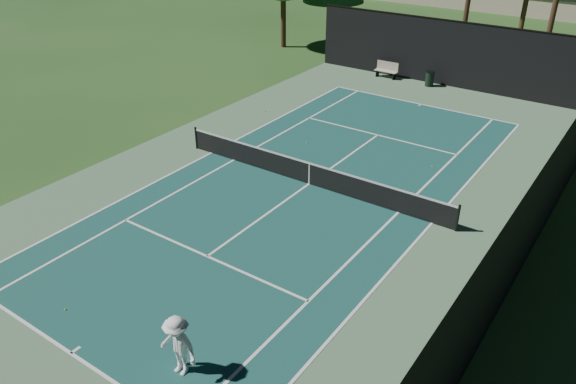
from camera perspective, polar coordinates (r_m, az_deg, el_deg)
name	(u,v)px	position (r m, az deg, el deg)	size (l,w,h in m)	color
ground	(309,184)	(23.76, 2.14, 0.79)	(160.00, 160.00, 0.00)	#254B1C
apron_slab	(309,184)	(23.76, 2.14, 0.80)	(18.00, 32.00, 0.01)	#547856
court_surface	(309,184)	(23.75, 2.14, 0.82)	(10.97, 23.77, 0.01)	#174C45
court_lines	(309,184)	(23.75, 2.14, 0.83)	(11.07, 23.87, 0.01)	white
tennis_net	(309,173)	(23.50, 2.17, 1.99)	(12.90, 0.10, 1.10)	black
fence	(311,140)	(22.93, 2.32, 5.28)	(18.04, 32.05, 4.03)	black
player	(178,346)	(14.99, -11.13, -15.11)	(1.17, 0.67, 1.81)	white
tennis_ball_a	(65,309)	(18.34, -21.68, -11.03)	(0.06, 0.06, 0.06)	#D8E934
tennis_ball_b	(307,143)	(27.60, 1.91, 5.05)	(0.07, 0.07, 0.07)	yellow
tennis_ball_c	(432,167)	(26.00, 14.44, 2.51)	(0.06, 0.06, 0.06)	#BBDB31
tennis_ball_d	(265,112)	(31.54, -2.36, 8.17)	(0.07, 0.07, 0.07)	#D4F537
park_bench	(387,69)	(37.94, 10.00, 12.18)	(1.50, 0.45, 1.02)	beige
trash_bin	(430,79)	(36.79, 14.20, 11.10)	(0.56, 0.56, 0.95)	black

